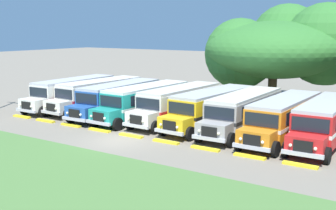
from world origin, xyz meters
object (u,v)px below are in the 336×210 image
(parked_bus_slot_2, at_px, (119,97))
(parked_bus_slot_8, at_px, (326,120))
(parked_bus_slot_1, at_px, (99,93))
(parked_bus_slot_4, at_px, (179,102))
(parked_bus_slot_5, at_px, (213,106))
(parked_bus_slot_6, at_px, (244,110))
(broad_shade_tree, at_px, (282,47))
(parked_bus_slot_0, at_px, (73,92))
(parked_bus_slot_7, at_px, (285,116))
(parked_bus_slot_3, at_px, (145,100))

(parked_bus_slot_2, relative_size, parked_bus_slot_8, 1.00)
(parked_bus_slot_1, xyz_separation_m, parked_bus_slot_4, (9.03, 0.04, 0.00))
(parked_bus_slot_4, height_order, parked_bus_slot_5, same)
(parked_bus_slot_4, relative_size, parked_bus_slot_6, 1.00)
(parked_bus_slot_2, bearing_deg, broad_shade_tree, 138.72)
(parked_bus_slot_1, xyz_separation_m, parked_bus_slot_6, (15.01, -0.28, 0.00))
(parked_bus_slot_8, bearing_deg, parked_bus_slot_6, -92.77)
(parked_bus_slot_0, relative_size, parked_bus_slot_7, 1.00)
(parked_bus_slot_6, bearing_deg, parked_bus_slot_4, -94.08)
(parked_bus_slot_0, bearing_deg, parked_bus_slot_2, 86.16)
(parked_bus_slot_6, distance_m, parked_bus_slot_8, 6.05)
(parked_bus_slot_1, relative_size, parked_bus_slot_4, 1.00)
(parked_bus_slot_7, bearing_deg, parked_bus_slot_0, -89.92)
(parked_bus_slot_1, height_order, parked_bus_slot_4, same)
(parked_bus_slot_6, bearing_deg, parked_bus_slot_7, 81.49)
(parked_bus_slot_0, xyz_separation_m, parked_bus_slot_8, (23.97, 0.16, 0.00))
(parked_bus_slot_1, relative_size, parked_bus_slot_8, 1.00)
(parked_bus_slot_2, xyz_separation_m, parked_bus_slot_7, (15.16, 0.09, 0.00))
(parked_bus_slot_0, xyz_separation_m, parked_bus_slot_7, (21.20, -0.14, 0.00))
(parked_bus_slot_5, height_order, parked_bus_slot_7, same)
(parked_bus_slot_0, bearing_deg, parked_bus_slot_3, 87.44)
(parked_bus_slot_2, relative_size, parked_bus_slot_3, 1.00)
(broad_shade_tree, bearing_deg, parked_bus_slot_6, -83.11)
(parked_bus_slot_7, xyz_separation_m, parked_bus_slot_8, (2.77, 0.30, 0.00))
(parked_bus_slot_1, height_order, parked_bus_slot_2, same)
(parked_bus_slot_7, height_order, broad_shade_tree, broad_shade_tree)
(parked_bus_slot_6, height_order, broad_shade_tree, broad_shade_tree)
(parked_bus_slot_4, relative_size, broad_shade_tree, 0.71)
(parked_bus_slot_6, relative_size, parked_bus_slot_8, 1.00)
(parked_bus_slot_7, bearing_deg, parked_bus_slot_2, -89.19)
(parked_bus_slot_8, relative_size, broad_shade_tree, 0.71)
(parked_bus_slot_0, height_order, broad_shade_tree, broad_shade_tree)
(parked_bus_slot_4, relative_size, parked_bus_slot_7, 1.00)
(parked_bus_slot_0, distance_m, parked_bus_slot_4, 11.96)
(parked_bus_slot_6, distance_m, broad_shade_tree, 13.21)
(parked_bus_slot_4, height_order, broad_shade_tree, broad_shade_tree)
(parked_bus_slot_1, bearing_deg, broad_shade_tree, 134.24)
(parked_bus_slot_8, distance_m, broad_shade_tree, 15.24)
(parked_bus_slot_0, height_order, parked_bus_slot_6, same)
(parked_bus_slot_5, relative_size, broad_shade_tree, 0.71)
(parked_bus_slot_2, height_order, parked_bus_slot_6, same)
(parked_bus_slot_1, xyz_separation_m, broad_shade_tree, (13.51, 12.14, 4.24))
(parked_bus_slot_1, distance_m, parked_bus_slot_4, 9.03)
(parked_bus_slot_7, bearing_deg, parked_bus_slot_6, -97.00)
(parked_bus_slot_1, relative_size, broad_shade_tree, 0.71)
(parked_bus_slot_3, xyz_separation_m, parked_bus_slot_4, (3.00, 0.75, 0.00))
(parked_bus_slot_0, bearing_deg, broad_shade_tree, 126.10)
(parked_bus_slot_2, distance_m, parked_bus_slot_5, 9.19)
(parked_bus_slot_4, bearing_deg, parked_bus_slot_8, 89.48)
(broad_shade_tree, bearing_deg, parked_bus_slot_3, -120.23)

